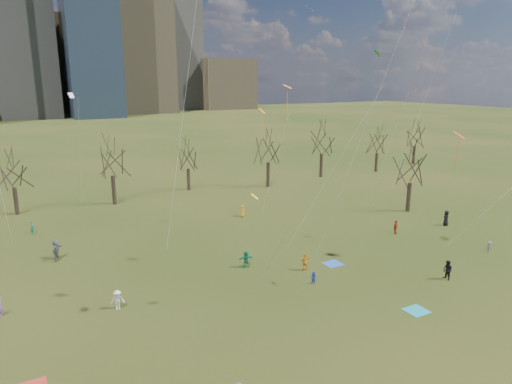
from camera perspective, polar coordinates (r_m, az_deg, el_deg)
ground at (r=34.22m, az=10.09°, el=-15.82°), size 500.00×500.00×0.00m
downtown_skyline at (r=235.13m, az=-25.88°, el=18.03°), size 212.50×78.00×118.00m
bare_tree_row at (r=63.92m, az=-11.03°, el=4.00°), size 113.04×29.80×9.50m
blanket_teal at (r=37.25m, az=19.41°, el=-13.81°), size 1.60×1.50×0.03m
blanket_navy at (r=43.90m, az=9.60°, el=-8.83°), size 1.60×1.50×0.03m
person_3 at (r=51.28m, az=27.12°, el=-6.14°), size 0.73×0.89×1.21m
person_4 at (r=41.83m, az=6.16°, el=-8.71°), size 0.99×0.51×1.62m
person_5 at (r=42.27m, az=-1.26°, el=-8.37°), size 1.57×0.66×1.64m
person_6 at (r=58.33m, az=22.68°, el=-3.03°), size 1.08×0.96×1.85m
person_7 at (r=39.05m, az=-29.37°, el=-12.41°), size 0.40×0.55×1.42m
person_8 at (r=39.39m, az=7.20°, el=-10.63°), size 0.59×0.66×1.11m
person_9 at (r=36.66m, az=-16.92°, el=-12.76°), size 1.12×0.86×1.53m
person_10 at (r=53.43m, az=17.05°, el=-4.20°), size 1.00×0.70×1.57m
person_11 at (r=48.14m, az=-23.70°, el=-6.56°), size 1.46×1.83×1.95m
person_12 at (r=57.24m, az=-1.69°, el=-2.41°), size 0.67×0.84×1.51m
person_13 at (r=56.69m, az=-26.18°, el=-4.04°), size 0.55×0.66×1.53m
person_14 at (r=43.08m, az=22.83°, el=-9.01°), size 0.70×0.88×1.74m
kites_airborne at (r=40.93m, az=-0.50°, el=8.89°), size 63.02×43.10×30.73m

